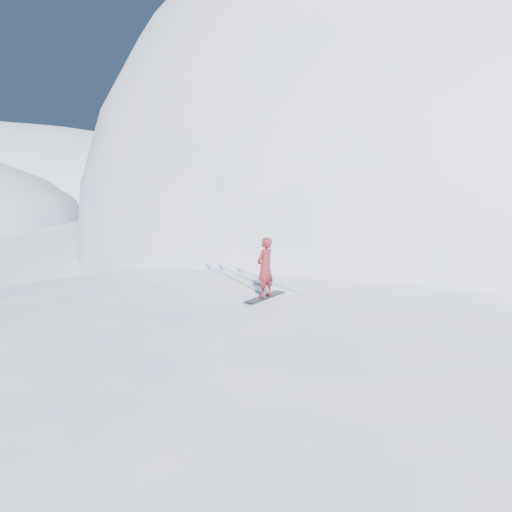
{
  "coord_description": "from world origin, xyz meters",
  "views": [
    {
      "loc": [
        -4.23,
        -9.74,
        6.02
      ],
      "look_at": [
        -0.34,
        4.02,
        3.5
      ],
      "focal_mm": 32.0,
      "sensor_mm": 36.0,
      "label": 1
    }
  ],
  "objects": [
    {
      "name": "board_tracks",
      "position": [
        -0.22,
        5.93,
        2.42
      ],
      "size": [
        2.07,
        5.94,
        0.04
      ],
      "color": "silver",
      "rests_on": "ground"
    },
    {
      "name": "snowboard",
      "position": [
        -0.34,
        3.02,
        2.41
      ],
      "size": [
        1.53,
        1.25,
        0.03
      ],
      "primitive_type": "cube",
      "rotation": [
        0.0,
        0.0,
        0.64
      ],
      "color": "black",
      "rests_on": "near_ridge"
    },
    {
      "name": "ground",
      "position": [
        0.0,
        0.0,
        0.0
      ],
      "size": [
        400.0,
        400.0,
        0.0
      ],
      "primitive_type": "plane",
      "color": "white",
      "rests_on": "ground"
    },
    {
      "name": "summit_peak",
      "position": [
        22.0,
        26.0,
        0.0
      ],
      "size": [
        60.0,
        56.0,
        56.0
      ],
      "primitive_type": "ellipsoid",
      "color": "white",
      "rests_on": "ground"
    },
    {
      "name": "near_ridge",
      "position": [
        1.0,
        3.0,
        0.0
      ],
      "size": [
        36.0,
        28.0,
        4.8
      ],
      "primitive_type": "ellipsoid",
      "color": "white",
      "rests_on": "ground"
    },
    {
      "name": "wind_bumps",
      "position": [
        -0.56,
        2.12,
        0.0
      ],
      "size": [
        16.0,
        14.4,
        1.0
      ],
      "color": "white",
      "rests_on": "ground"
    },
    {
      "name": "peak_shoulder",
      "position": [
        10.0,
        20.0,
        0.0
      ],
      "size": [
        28.0,
        24.0,
        18.0
      ],
      "primitive_type": "ellipsoid",
      "color": "white",
      "rests_on": "ground"
    },
    {
      "name": "snowboarder",
      "position": [
        -0.34,
        3.02,
        3.33
      ],
      "size": [
        0.78,
        0.74,
        1.8
      ],
      "primitive_type": "imported",
      "rotation": [
        0.0,
        0.0,
        3.78
      ],
      "color": "maroon",
      "rests_on": "snowboard"
    }
  ]
}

